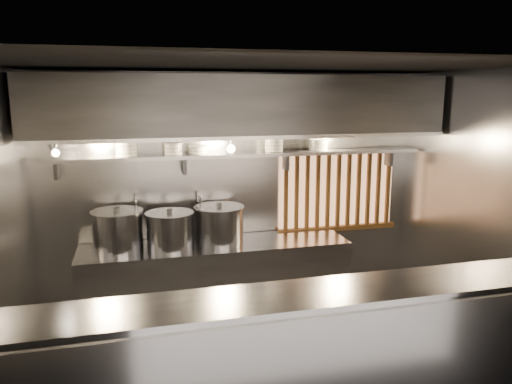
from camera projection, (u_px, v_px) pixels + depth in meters
name	position (u px, v px, depth m)	size (l,w,h in m)	color
floor	(269.00, 366.00, 4.78)	(4.50, 4.50, 0.00)	black
ceiling	(270.00, 65.00, 4.23)	(4.50, 4.50, 0.00)	black
wall_back	(235.00, 193.00, 5.93)	(4.50, 4.50, 0.00)	gray
wall_right	(482.00, 210.00, 5.06)	(3.00, 3.00, 0.00)	gray
serving_counter	(304.00, 364.00, 3.76)	(4.50, 0.56, 1.13)	#949499
cooking_bench	(216.00, 282.00, 5.69)	(3.00, 0.70, 0.90)	#949499
bowl_shelf	(238.00, 154.00, 5.66)	(4.40, 0.34, 0.04)	#949499
exhaust_hood	(242.00, 106.00, 5.34)	(4.40, 0.81, 0.65)	#2D2D30
wood_screen	(337.00, 190.00, 6.21)	(1.56, 0.09, 1.04)	#FFAF72
faucet_left	(136.00, 208.00, 5.53)	(0.04, 0.30, 0.50)	silver
faucet_right	(199.00, 205.00, 5.71)	(0.04, 0.30, 0.50)	silver
heat_lamp	(52.00, 147.00, 4.71)	(0.25, 0.35, 0.20)	#949499
pendant_bulb	(231.00, 149.00, 5.51)	(0.09, 0.09, 0.19)	#2D2D30
stock_pot_left	(118.00, 231.00, 5.32)	(0.64, 0.64, 0.48)	#949499
stock_pot_mid	(170.00, 230.00, 5.41)	(0.55, 0.55, 0.44)	#949499
stock_pot_right	(219.00, 224.00, 5.62)	(0.57, 0.57, 0.46)	#949499
bowl_stack_0	(126.00, 148.00, 5.34)	(0.24, 0.24, 0.17)	white
bowl_stack_1	(173.00, 149.00, 5.47)	(0.21, 0.21, 0.13)	white
bowl_stack_2	(198.00, 150.00, 5.54)	(0.22, 0.22, 0.09)	white
bowl_stack_3	(274.00, 144.00, 5.75)	(0.22, 0.22, 0.17)	white
bowl_stack_4	(318.00, 145.00, 5.88)	(0.23, 0.23, 0.13)	white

